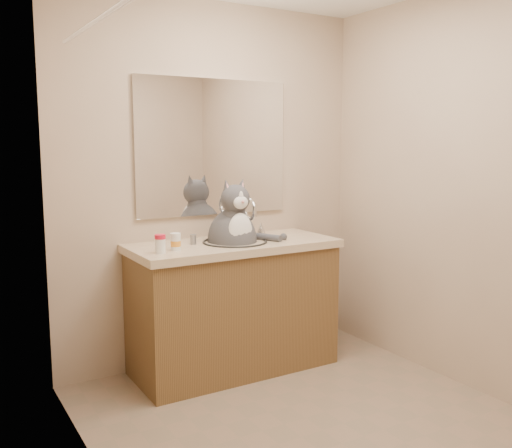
# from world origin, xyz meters

# --- Properties ---
(room) EXTENTS (2.22, 2.52, 2.42)m
(room) POSITION_xyz_m (0.00, 0.00, 1.20)
(room) COLOR #7F6D58
(room) RESTS_ON ground
(vanity) EXTENTS (1.34, 0.59, 1.12)m
(vanity) POSITION_xyz_m (0.00, 0.96, 0.44)
(vanity) COLOR brown
(vanity) RESTS_ON ground
(mirror) EXTENTS (1.10, 0.02, 0.90)m
(mirror) POSITION_xyz_m (0.00, 1.24, 1.45)
(mirror) COLOR white
(mirror) RESTS_ON room
(shower_curtain) EXTENTS (0.02, 1.30, 1.93)m
(shower_curtain) POSITION_xyz_m (-1.05, 0.10, 1.03)
(shower_curtain) COLOR #BFB091
(shower_curtain) RESTS_ON ground
(cat) EXTENTS (0.44, 0.36, 0.62)m
(cat) POSITION_xyz_m (0.00, 0.97, 0.89)
(cat) COLOR #46454A
(cat) RESTS_ON vanity
(pill_bottle_redcap) EXTENTS (0.07, 0.07, 0.11)m
(pill_bottle_redcap) POSITION_xyz_m (-0.55, 0.84, 0.91)
(pill_bottle_redcap) COLOR white
(pill_bottle_redcap) RESTS_ON vanity
(pill_bottle_orange) EXTENTS (0.08, 0.08, 0.10)m
(pill_bottle_orange) POSITION_xyz_m (-0.44, 0.88, 0.90)
(pill_bottle_orange) COLOR white
(pill_bottle_orange) RESTS_ON vanity
(grey_canister) EXTENTS (0.05, 0.05, 0.06)m
(grey_canister) POSITION_xyz_m (-0.26, 1.01, 0.88)
(grey_canister) COLOR gray
(grey_canister) RESTS_ON vanity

